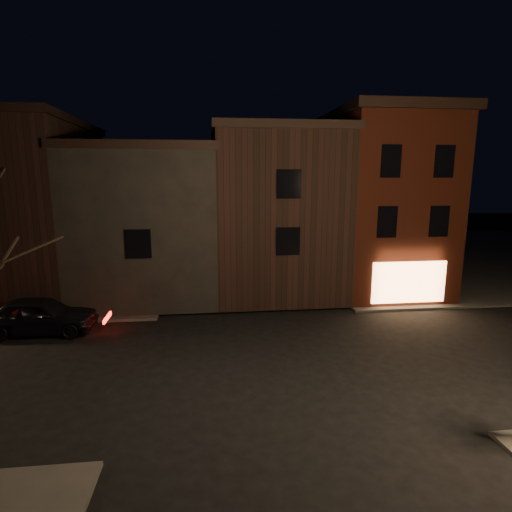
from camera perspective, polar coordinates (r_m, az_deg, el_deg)
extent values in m
plane|color=black|center=(15.57, 2.73, -14.82)|extent=(120.00, 120.00, 0.00)
cube|color=#2D2B28|center=(41.07, 26.49, 0.43)|extent=(30.00, 30.00, 0.12)
cube|color=#41150B|center=(25.55, 17.40, 6.79)|extent=(6.00, 8.00, 10.00)
cube|color=black|center=(25.75, 18.10, 18.51)|extent=(6.50, 8.50, 0.50)
cube|color=#FFB372|center=(22.50, 20.99, -3.52)|extent=(4.00, 0.12, 2.20)
cube|color=black|center=(24.71, 2.36, 5.99)|extent=(7.00, 10.00, 9.00)
cube|color=black|center=(24.75, 2.45, 16.89)|extent=(7.30, 10.30, 0.40)
cube|color=black|center=(24.71, -14.55, 4.48)|extent=(7.50, 10.00, 8.00)
cube|color=black|center=(24.61, -15.03, 14.24)|extent=(7.80, 10.30, 0.40)
cube|color=black|center=(26.64, -30.33, 5.40)|extent=(7.00, 10.00, 9.50)
cube|color=black|center=(26.74, -31.39, 15.99)|extent=(7.30, 10.30, 0.40)
imported|color=black|center=(20.27, -28.52, -7.46)|extent=(4.88, 2.06, 1.65)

